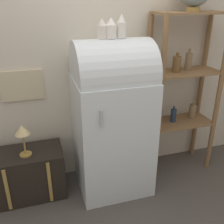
{
  "coord_description": "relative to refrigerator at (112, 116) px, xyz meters",
  "views": [
    {
      "loc": [
        -0.66,
        -1.93,
        1.83
      ],
      "look_at": [
        -0.0,
        0.23,
        0.83
      ],
      "focal_mm": 42.0,
      "sensor_mm": 36.0,
      "label": 1
    }
  ],
  "objects": [
    {
      "name": "vase_left",
      "position": [
        -0.08,
        0.02,
        0.8
      ],
      "size": [
        0.08,
        0.08,
        0.16
      ],
      "color": "silver",
      "rests_on": "refrigerator"
    },
    {
      "name": "desk_lamp",
      "position": [
        -0.83,
        0.03,
        -0.07
      ],
      "size": [
        0.13,
        0.13,
        0.31
      ],
      "color": "#AD8942",
      "rests_on": "suitcase_trunk"
    },
    {
      "name": "wall_back",
      "position": [
        -0.0,
        0.34,
        0.57
      ],
      "size": [
        7.0,
        0.09,
        2.7
      ],
      "color": "beige",
      "rests_on": "ground_plane"
    },
    {
      "name": "vase_center",
      "position": [
        -0.01,
        0.0,
        0.8
      ],
      "size": [
        0.09,
        0.09,
        0.17
      ],
      "color": "white",
      "rests_on": "refrigerator"
    },
    {
      "name": "vase_right",
      "position": [
        0.08,
        -0.0,
        0.81
      ],
      "size": [
        0.08,
        0.08,
        0.2
      ],
      "color": "white",
      "rests_on": "refrigerator"
    },
    {
      "name": "ground_plane",
      "position": [
        0.0,
        -0.23,
        -0.78
      ],
      "size": [
        12.0,
        12.0,
        0.0
      ],
      "primitive_type": "plane",
      "color": "#4C4742"
    },
    {
      "name": "refrigerator",
      "position": [
        0.0,
        0.0,
        0.0
      ],
      "size": [
        0.7,
        0.66,
        1.5
      ],
      "color": "silver",
      "rests_on": "ground_plane"
    },
    {
      "name": "shelf_unit",
      "position": [
        0.81,
        0.11,
        0.19
      ],
      "size": [
        0.72,
        0.36,
        1.7
      ],
      "color": "olive",
      "rests_on": "ground_plane"
    },
    {
      "name": "suitcase_trunk",
      "position": [
        -0.83,
        0.08,
        -0.54
      ],
      "size": [
        0.68,
        0.4,
        0.48
      ],
      "color": "black",
      "rests_on": "ground_plane"
    }
  ]
}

